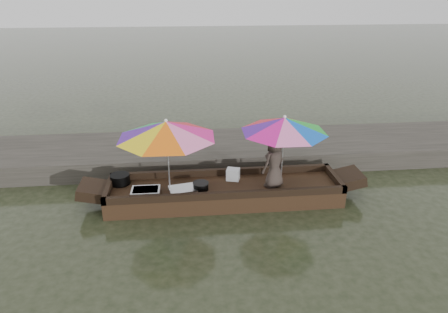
{
  "coord_description": "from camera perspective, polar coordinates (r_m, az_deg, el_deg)",
  "views": [
    {
      "loc": [
        -0.78,
        -7.6,
        4.34
      ],
      "look_at": [
        0.0,
        0.1,
        1.0
      ],
      "focal_mm": 32.0,
      "sensor_mm": 36.0,
      "label": 1
    }
  ],
  "objects": [
    {
      "name": "cooking_pot",
      "position": [
        8.96,
        -14.63,
        -3.16
      ],
      "size": [
        0.42,
        0.42,
        0.22
      ],
      "primitive_type": "cylinder",
      "color": "black",
      "rests_on": "boat_hull"
    },
    {
      "name": "vendor",
      "position": [
        8.41,
        7.19,
        -0.86
      ],
      "size": [
        0.67,
        0.61,
        1.14
      ],
      "primitive_type": "imported",
      "rotation": [
        0.0,
        0.0,
        3.7
      ],
      "color": "#3C322C",
      "rests_on": "boat_hull"
    },
    {
      "name": "water",
      "position": [
        8.79,
        0.07,
        -6.25
      ],
      "size": [
        80.0,
        80.0,
        0.0
      ],
      "primitive_type": "plane",
      "color": "black",
      "rests_on": "ground"
    },
    {
      "name": "boat_hull",
      "position": [
        8.71,
        0.07,
        -5.25
      ],
      "size": [
        4.99,
        1.2,
        0.35
      ],
      "primitive_type": "cube",
      "color": "black",
      "rests_on": "water"
    },
    {
      "name": "tray_scallop",
      "position": [
        8.47,
        -5.82,
        -4.66
      ],
      "size": [
        0.66,
        0.52,
        0.06
      ],
      "primitive_type": "cube",
      "rotation": [
        0.0,
        0.0,
        0.2
      ],
      "color": "silver",
      "rests_on": "boat_hull"
    },
    {
      "name": "supply_bag",
      "position": [
        8.84,
        1.31,
        -2.56
      ],
      "size": [
        0.33,
        0.29,
        0.26
      ],
      "primitive_type": "cube",
      "rotation": [
        0.0,
        0.0,
        -0.3
      ],
      "color": "silver",
      "rests_on": "boat_hull"
    },
    {
      "name": "umbrella_bow",
      "position": [
        8.27,
        -8.02,
        0.2
      ],
      "size": [
        2.64,
        2.64,
        1.55
      ],
      "primitive_type": null,
      "rotation": [
        0.0,
        0.0,
        0.36
      ],
      "color": "red",
      "rests_on": "boat_hull"
    },
    {
      "name": "charcoal_grill",
      "position": [
        8.46,
        -3.34,
        -4.29
      ],
      "size": [
        0.32,
        0.32,
        0.15
      ],
      "primitive_type": "cylinder",
      "color": "black",
      "rests_on": "boat_hull"
    },
    {
      "name": "dock",
      "position": [
        10.65,
        -1.14,
        0.75
      ],
      "size": [
        22.0,
        2.2,
        0.5
      ],
      "primitive_type": "cube",
      "color": "#2D2B26",
      "rests_on": "ground"
    },
    {
      "name": "umbrella_stern",
      "position": [
        8.5,
        8.38,
        0.84
      ],
      "size": [
        2.4,
        2.4,
        1.55
      ],
      "primitive_type": null,
      "rotation": [
        0.0,
        0.0,
        -0.41
      ],
      "color": "green",
      "rests_on": "boat_hull"
    },
    {
      "name": "tray_crayfish",
      "position": [
        8.48,
        -11.13,
        -4.88
      ],
      "size": [
        0.59,
        0.42,
        0.09
      ],
      "primitive_type": "cube",
      "rotation": [
        0.0,
        0.0,
        -0.02
      ],
      "color": "silver",
      "rests_on": "boat_hull"
    }
  ]
}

